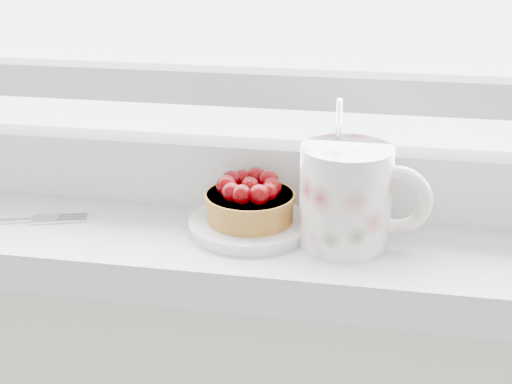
# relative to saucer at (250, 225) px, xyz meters

# --- Properties ---
(saucer) EXTENTS (0.12, 0.12, 0.01)m
(saucer) POSITION_rel_saucer_xyz_m (0.00, 0.00, 0.00)
(saucer) COLOR silver
(saucer) RESTS_ON windowsill
(raspberry_tart) EXTENTS (0.09, 0.09, 0.05)m
(raspberry_tart) POSITION_rel_saucer_xyz_m (-0.00, 0.00, 0.03)
(raspberry_tart) COLOR #955F20
(raspberry_tart) RESTS_ON saucer
(floral_mug) EXTENTS (0.13, 0.09, 0.14)m
(floral_mug) POSITION_rel_saucer_xyz_m (0.10, -0.01, 0.05)
(floral_mug) COLOR silver
(floral_mug) RESTS_ON windowsill
(fork) EXTENTS (0.17, 0.07, 0.00)m
(fork) POSITION_rel_saucer_xyz_m (-0.26, -0.03, -0.00)
(fork) COLOR silver
(fork) RESTS_ON windowsill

